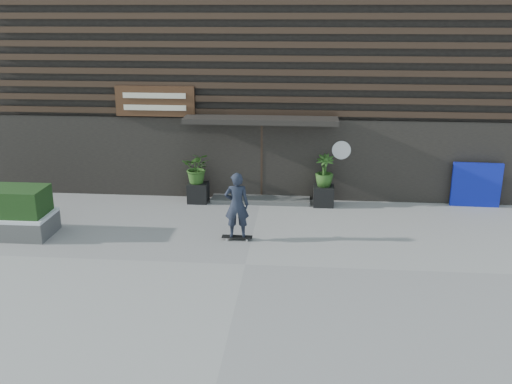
# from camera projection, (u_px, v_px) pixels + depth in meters

# --- Properties ---
(ground) EXTENTS (80.00, 80.00, 0.00)m
(ground) POSITION_uv_depth(u_px,v_px,m) (245.00, 264.00, 13.36)
(ground) COLOR #9D9A95
(ground) RESTS_ON ground
(entrance_step) EXTENTS (3.00, 0.80, 0.12)m
(entrance_step) POSITION_uv_depth(u_px,v_px,m) (261.00, 199.00, 17.71)
(entrance_step) COLOR #4A4A48
(entrance_step) RESTS_ON ground
(planter_pot_left) EXTENTS (0.60, 0.60, 0.60)m
(planter_pot_left) POSITION_uv_depth(u_px,v_px,m) (198.00, 192.00, 17.60)
(planter_pot_left) COLOR black
(planter_pot_left) RESTS_ON ground
(bamboo_left) EXTENTS (0.86, 0.75, 0.96)m
(bamboo_left) POSITION_uv_depth(u_px,v_px,m) (197.00, 168.00, 17.36)
(bamboo_left) COLOR #2D591E
(bamboo_left) RESTS_ON planter_pot_left
(planter_pot_right) EXTENTS (0.60, 0.60, 0.60)m
(planter_pot_right) POSITION_uv_depth(u_px,v_px,m) (323.00, 196.00, 17.29)
(planter_pot_right) COLOR black
(planter_pot_right) RESTS_ON ground
(bamboo_right) EXTENTS (0.54, 0.54, 0.96)m
(bamboo_right) POSITION_uv_depth(u_px,v_px,m) (324.00, 171.00, 17.05)
(bamboo_right) COLOR #2D591E
(bamboo_right) RESTS_ON planter_pot_right
(blue_tarp) EXTENTS (1.43, 0.18, 1.33)m
(blue_tarp) POSITION_uv_depth(u_px,v_px,m) (476.00, 185.00, 17.09)
(blue_tarp) COLOR #0C16A5
(blue_tarp) RESTS_ON ground
(building) EXTENTS (18.00, 11.00, 8.00)m
(building) POSITION_uv_depth(u_px,v_px,m) (272.00, 55.00, 21.60)
(building) COLOR black
(building) RESTS_ON ground
(skateboarder) EXTENTS (0.78, 0.47, 1.79)m
(skateboarder) POSITION_uv_depth(u_px,v_px,m) (237.00, 205.00, 14.50)
(skateboarder) COLOR black
(skateboarder) RESTS_ON ground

